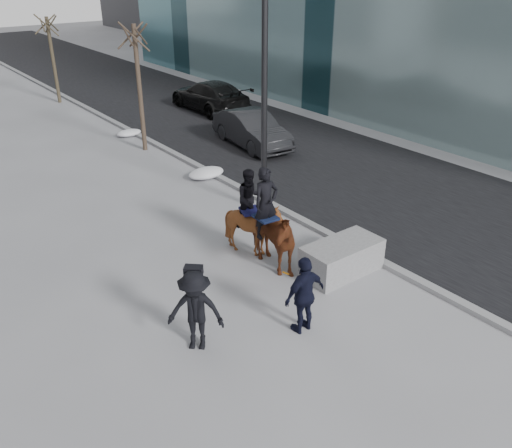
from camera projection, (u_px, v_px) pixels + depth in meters
ground at (287, 300)px, 12.51m from camera, size 120.00×120.00×0.00m
road at (261, 140)px, 23.44m from camera, size 8.00×90.00×0.01m
curb at (181, 157)px, 21.24m from camera, size 0.25×90.00×0.12m
planter at (342, 258)px, 13.46m from camera, size 2.04×1.02×0.81m
car_near at (252, 129)px, 22.37m from camera, size 2.03×4.51×1.44m
car_far at (210, 96)px, 27.52m from camera, size 2.19×5.25×1.51m
tree_near at (139, 83)px, 21.05m from camera, size 1.20×1.20×5.43m
tree_far at (53, 56)px, 28.34m from camera, size 1.20×1.20×4.87m
mounted_left at (269, 233)px, 13.41m from camera, size 1.08×2.12×2.66m
mounted_right at (253, 221)px, 14.11m from camera, size 1.61×1.71×2.33m
feeder at (305, 295)px, 11.16m from camera, size 1.03×0.86×1.75m
camera_crew at (195, 311)px, 10.65m from camera, size 1.27×1.25×1.75m
lamppost at (267, 44)px, 14.64m from camera, size 0.25×1.29×9.09m
snow_piles at (176, 157)px, 20.92m from camera, size 1.37×7.08×0.35m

